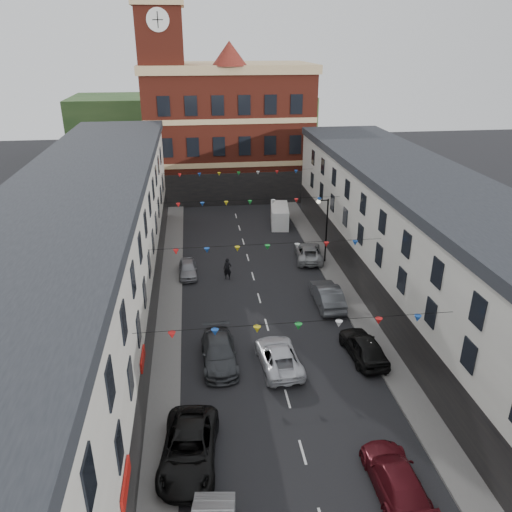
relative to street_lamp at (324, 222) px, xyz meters
name	(u,v)px	position (x,y,z in m)	size (l,w,h in m)	color
ground	(276,358)	(-6.55, -14.00, -3.90)	(160.00, 160.00, 0.00)	black
pavement_left	(167,347)	(-13.45, -12.00, -3.83)	(1.80, 64.00, 0.15)	#605E5B
pavement_right	(370,332)	(0.35, -12.00, -3.83)	(1.80, 64.00, 0.15)	#605E5B
terrace_left	(76,286)	(-18.33, -13.00, 1.44)	(8.40, 56.00, 10.70)	beige
terrace_right	(455,272)	(5.23, -13.00, 0.95)	(8.40, 56.00, 9.70)	silver
civic_building	(228,130)	(-6.55, 23.95, 4.23)	(20.60, 13.30, 18.50)	maroon
clock_tower	(163,75)	(-14.05, 21.00, 11.03)	(5.60, 5.60, 30.00)	maroon
distant_hill	(194,126)	(-10.55, 48.00, 1.10)	(40.00, 14.00, 10.00)	#294B23
street_lamp	(324,222)	(0.00, 0.00, 0.00)	(1.10, 0.36, 6.00)	black
car_left_c	(189,449)	(-12.05, -21.85, -3.12)	(2.59, 5.62, 1.56)	black
car_left_d	(219,352)	(-10.15, -14.07, -3.15)	(2.12, 5.21, 1.51)	#36393D
car_left_e	(188,269)	(-12.05, -1.16, -3.26)	(1.51, 3.76, 1.28)	#93939B
car_right_c	(396,478)	(-2.95, -24.72, -3.18)	(2.04, 5.02, 1.46)	#521017
car_right_d	(364,347)	(-1.05, -14.65, -3.10)	(1.90, 4.71, 1.60)	black
car_right_e	(327,295)	(-1.58, -7.68, -3.08)	(1.75, 5.01, 1.65)	#4D5155
car_right_f	(309,252)	(-1.05, 0.91, -3.22)	(2.29, 4.96, 1.38)	#9A9C9F
moving_car	(279,356)	(-6.54, -14.87, -3.21)	(2.32, 5.03, 1.40)	silver
white_van	(280,216)	(-2.10, 10.44, -2.87)	(1.80, 4.69, 2.08)	white
pedestrian	(227,269)	(-8.73, -2.26, -2.97)	(0.68, 0.45, 1.87)	black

